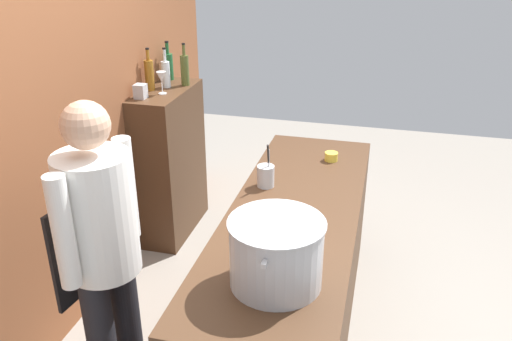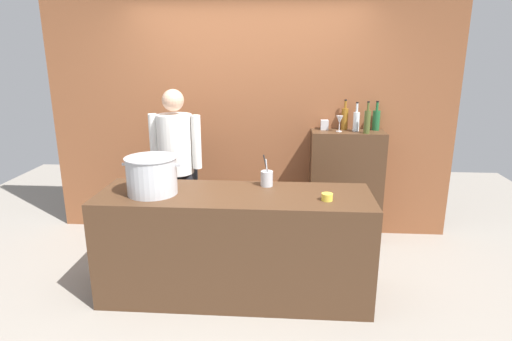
{
  "view_description": "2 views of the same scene",
  "coord_description": "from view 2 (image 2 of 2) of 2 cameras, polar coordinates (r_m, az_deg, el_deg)",
  "views": [
    {
      "loc": [
        -2.48,
        -0.42,
        2.29
      ],
      "look_at": [
        0.16,
        0.26,
        1.04
      ],
      "focal_mm": 36.74,
      "sensor_mm": 36.0,
      "label": 1
    },
    {
      "loc": [
        0.41,
        -3.25,
        2.02
      ],
      "look_at": [
        0.16,
        0.25,
        1.02
      ],
      "focal_mm": 30.05,
      "sensor_mm": 36.0,
      "label": 2
    }
  ],
  "objects": [
    {
      "name": "stockpot_large",
      "position": [
        3.52,
        -13.71,
        -0.64
      ],
      "size": [
        0.47,
        0.41,
        0.3
      ],
      "color": "#B7BABF",
      "rests_on": "prep_counter"
    },
    {
      "name": "chef",
      "position": [
        4.3,
        -10.57,
        1.35
      ],
      "size": [
        0.53,
        0.38,
        1.66
      ],
      "rotation": [
        0.0,
        0.0,
        3.0
      ],
      "color": "black",
      "rests_on": "ground_plane"
    },
    {
      "name": "bar_cabinet",
      "position": [
        4.71,
        11.79,
        -2.08
      ],
      "size": [
        0.76,
        0.32,
        1.2
      ],
      "primitive_type": "cube",
      "color": "#472D1C",
      "rests_on": "ground_plane"
    },
    {
      "name": "butter_jar",
      "position": [
        3.34,
        9.45,
        -3.49
      ],
      "size": [
        0.09,
        0.09,
        0.06
      ],
      "primitive_type": "cylinder",
      "color": "yellow",
      "rests_on": "prep_counter"
    },
    {
      "name": "prep_counter",
      "position": [
        3.63,
        -2.78,
        -9.8
      ],
      "size": [
        2.22,
        0.7,
        0.9
      ],
      "primitive_type": "cube",
      "color": "#472D1C",
      "rests_on": "ground_plane"
    },
    {
      "name": "wine_glass_wide",
      "position": [
        4.51,
        11.06,
        6.58
      ],
      "size": [
        0.07,
        0.07,
        0.17
      ],
      "color": "silver",
      "rests_on": "bar_cabinet"
    },
    {
      "name": "wine_bottle_clear",
      "position": [
        4.57,
        13.2,
        6.46
      ],
      "size": [
        0.07,
        0.07,
        0.3
      ],
      "color": "silver",
      "rests_on": "bar_cabinet"
    },
    {
      "name": "wine_bottle_amber",
      "position": [
        4.64,
        11.72,
        6.83
      ],
      "size": [
        0.07,
        0.07,
        0.32
      ],
      "color": "#8C5919",
      "rests_on": "bar_cabinet"
    },
    {
      "name": "wine_bottle_green",
      "position": [
        4.68,
        15.71,
        6.55
      ],
      "size": [
        0.08,
        0.08,
        0.31
      ],
      "color": "#1E592D",
      "rests_on": "bar_cabinet"
    },
    {
      "name": "ground_plane",
      "position": [
        3.85,
        -2.69,
        -15.86
      ],
      "size": [
        8.0,
        8.0,
        0.0
      ],
      "primitive_type": "plane",
      "color": "gray"
    },
    {
      "name": "brick_back_panel",
      "position": [
        4.7,
        -0.92,
        9.46
      ],
      "size": [
        4.4,
        0.1,
        3.0
      ],
      "primitive_type": "cube",
      "color": "brown",
      "rests_on": "ground_plane"
    },
    {
      "name": "utensil_crock",
      "position": [
        3.63,
        1.44,
        -1.02
      ],
      "size": [
        0.1,
        0.1,
        0.28
      ],
      "color": "#B7BABF",
      "rests_on": "prep_counter"
    },
    {
      "name": "wine_bottle_olive",
      "position": [
        4.47,
        14.59,
        6.36
      ],
      "size": [
        0.06,
        0.06,
        0.32
      ],
      "color": "#475123",
      "rests_on": "bar_cabinet"
    },
    {
      "name": "spice_tin_silver",
      "position": [
        4.6,
        9.1,
        6.02
      ],
      "size": [
        0.08,
        0.08,
        0.1
      ],
      "primitive_type": "cube",
      "color": "#B2B2B7",
      "rests_on": "bar_cabinet"
    }
  ]
}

